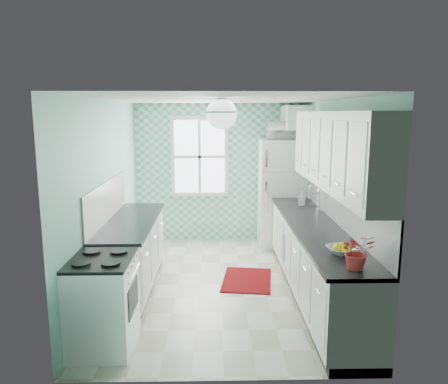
{
  "coord_description": "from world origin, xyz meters",
  "views": [
    {
      "loc": [
        -0.08,
        -5.69,
        2.34
      ],
      "look_at": [
        0.05,
        0.25,
        1.25
      ],
      "focal_mm": 35.0,
      "sensor_mm": 36.0,
      "label": 1
    }
  ],
  "objects_px": {
    "ceiling_light": "(222,114)",
    "fruit_bowl": "(342,250)",
    "microwave": "(284,130)",
    "sink": "(304,212)",
    "stove": "(103,301)",
    "potted_plant": "(357,251)",
    "fridge": "(282,193)"
  },
  "relations": [
    {
      "from": "stove",
      "to": "fridge",
      "type": "bearing_deg",
      "value": 58.2
    },
    {
      "from": "potted_plant",
      "to": "sink",
      "type": "bearing_deg",
      "value": 89.91
    },
    {
      "from": "sink",
      "to": "microwave",
      "type": "xyz_separation_m",
      "value": [
        -0.09,
        1.45,
        1.11
      ]
    },
    {
      "from": "fruit_bowl",
      "to": "ceiling_light",
      "type": "bearing_deg",
      "value": 148.71
    },
    {
      "from": "sink",
      "to": "microwave",
      "type": "distance_m",
      "value": 1.83
    },
    {
      "from": "fridge",
      "to": "potted_plant",
      "type": "bearing_deg",
      "value": -91.83
    },
    {
      "from": "fridge",
      "to": "fruit_bowl",
      "type": "xyz_separation_m",
      "value": [
        0.09,
        -3.34,
        0.04
      ]
    },
    {
      "from": "fridge",
      "to": "potted_plant",
      "type": "height_order",
      "value": "fridge"
    },
    {
      "from": "fruit_bowl",
      "to": "microwave",
      "type": "xyz_separation_m",
      "value": [
        -0.09,
        3.34,
        1.06
      ]
    },
    {
      "from": "fridge",
      "to": "potted_plant",
      "type": "xyz_separation_m",
      "value": [
        0.09,
        -3.77,
        0.16
      ]
    },
    {
      "from": "fridge",
      "to": "sink",
      "type": "distance_m",
      "value": 1.45
    },
    {
      "from": "stove",
      "to": "fruit_bowl",
      "type": "height_order",
      "value": "fruit_bowl"
    },
    {
      "from": "stove",
      "to": "ceiling_light",
      "type": "bearing_deg",
      "value": 35.49
    },
    {
      "from": "stove",
      "to": "microwave",
      "type": "height_order",
      "value": "microwave"
    },
    {
      "from": "stove",
      "to": "potted_plant",
      "type": "xyz_separation_m",
      "value": [
        2.4,
        -0.39,
        0.63
      ]
    },
    {
      "from": "sink",
      "to": "fruit_bowl",
      "type": "xyz_separation_m",
      "value": [
        -0.0,
        -1.88,
        0.05
      ]
    },
    {
      "from": "fridge",
      "to": "sink",
      "type": "height_order",
      "value": "fridge"
    },
    {
      "from": "ceiling_light",
      "to": "microwave",
      "type": "bearing_deg",
      "value": 66.93
    },
    {
      "from": "sink",
      "to": "ceiling_light",
      "type": "bearing_deg",
      "value": -135.91
    },
    {
      "from": "ceiling_light",
      "to": "fruit_bowl",
      "type": "xyz_separation_m",
      "value": [
        1.2,
        -0.73,
        -1.35
      ]
    },
    {
      "from": "stove",
      "to": "fruit_bowl",
      "type": "xyz_separation_m",
      "value": [
        2.4,
        0.05,
        0.5
      ]
    },
    {
      "from": "potted_plant",
      "to": "microwave",
      "type": "xyz_separation_m",
      "value": [
        -0.09,
        3.77,
        0.93
      ]
    },
    {
      "from": "sink",
      "to": "fridge",
      "type": "bearing_deg",
      "value": 93.97
    },
    {
      "from": "stove",
      "to": "sink",
      "type": "bearing_deg",
      "value": 41.32
    },
    {
      "from": "sink",
      "to": "potted_plant",
      "type": "xyz_separation_m",
      "value": [
        -0.0,
        -2.32,
        0.18
      ]
    },
    {
      "from": "fridge",
      "to": "fruit_bowl",
      "type": "relative_size",
      "value": 6.19
    },
    {
      "from": "fruit_bowl",
      "to": "potted_plant",
      "type": "distance_m",
      "value": 0.45
    },
    {
      "from": "fruit_bowl",
      "to": "microwave",
      "type": "height_order",
      "value": "microwave"
    },
    {
      "from": "ceiling_light",
      "to": "potted_plant",
      "type": "bearing_deg",
      "value": -44.11
    },
    {
      "from": "fridge",
      "to": "microwave",
      "type": "distance_m",
      "value": 1.1
    },
    {
      "from": "ceiling_light",
      "to": "potted_plant",
      "type": "distance_m",
      "value": 2.07
    },
    {
      "from": "microwave",
      "to": "fridge",
      "type": "bearing_deg",
      "value": 52.47
    }
  ]
}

